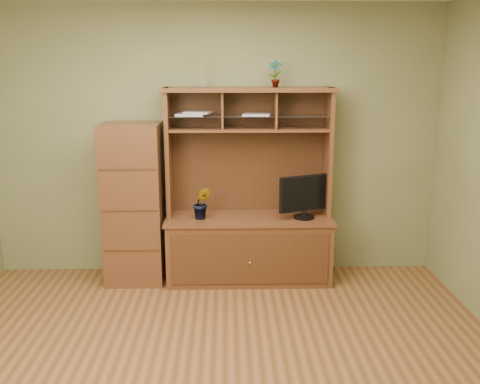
{
  "coord_description": "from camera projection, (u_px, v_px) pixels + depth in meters",
  "views": [
    {
      "loc": [
        0.11,
        -3.35,
        2.12
      ],
      "look_at": [
        0.22,
        1.2,
        1.02
      ],
      "focal_mm": 40.0,
      "sensor_mm": 36.0,
      "label": 1
    }
  ],
  "objects": [
    {
      "name": "room",
      "position": [
        210.0,
        186.0,
        3.43
      ],
      "size": [
        4.54,
        4.04,
        2.74
      ],
      "color": "brown",
      "rests_on": "ground"
    },
    {
      "name": "media_hutch",
      "position": [
        249.0,
        228.0,
        5.32
      ],
      "size": [
        1.66,
        0.61,
        1.9
      ],
      "color": "#4E2616",
      "rests_on": "room"
    },
    {
      "name": "monitor",
      "position": [
        304.0,
        196.0,
        5.17
      ],
      "size": [
        0.51,
        0.25,
        0.42
      ],
      "rotation": [
        0.0,
        0.0,
        0.4
      ],
      "color": "black",
      "rests_on": "media_hutch"
    },
    {
      "name": "orchid_plant",
      "position": [
        202.0,
        203.0,
        5.16
      ],
      "size": [
        0.18,
        0.15,
        0.32
      ],
      "primitive_type": "imported",
      "rotation": [
        0.0,
        0.0,
        -0.04
      ],
      "color": "#2A511B",
      "rests_on": "media_hutch"
    },
    {
      "name": "top_plant",
      "position": [
        275.0,
        73.0,
        5.04
      ],
      "size": [
        0.15,
        0.11,
        0.26
      ],
      "primitive_type": "imported",
      "rotation": [
        0.0,
        0.0,
        -0.17
      ],
      "color": "#3A6222",
      "rests_on": "media_hutch"
    },
    {
      "name": "reed_diffuser",
      "position": [
        201.0,
        77.0,
        5.03
      ],
      "size": [
        0.05,
        0.05,
        0.25
      ],
      "color": "silver",
      "rests_on": "media_hutch"
    },
    {
      "name": "magazines",
      "position": [
        215.0,
        114.0,
        5.12
      ],
      "size": [
        0.93,
        0.25,
        0.04
      ],
      "color": "#B6B6BB",
      "rests_on": "media_hutch"
    },
    {
      "name": "side_cabinet",
      "position": [
        134.0,
        204.0,
        5.23
      ],
      "size": [
        0.56,
        0.51,
        1.57
      ],
      "color": "#4E2616",
      "rests_on": "room"
    }
  ]
}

